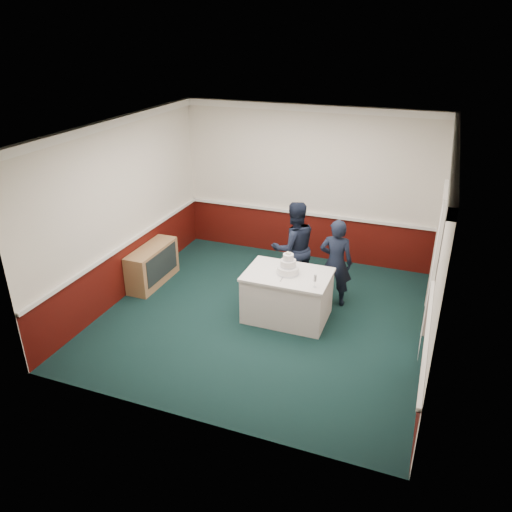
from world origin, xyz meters
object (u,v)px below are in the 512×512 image
(person_woman, at_px, (336,263))
(person_man, at_px, (294,248))
(champagne_flute, at_px, (315,279))
(cake_table, at_px, (287,295))
(wedding_cake, at_px, (288,267))
(cake_knife, at_px, (282,279))
(sideboard, at_px, (153,265))

(person_woman, bearing_deg, person_man, -15.49)
(person_woman, bearing_deg, champagne_flute, 82.18)
(cake_table, relative_size, champagne_flute, 6.44)
(cake_table, distance_m, wedding_cake, 0.50)
(cake_knife, bearing_deg, cake_table, 79.92)
(sideboard, xyz_separation_m, champagne_flute, (3.13, -0.57, 0.58))
(champagne_flute, height_order, person_woman, person_woman)
(person_man, relative_size, person_woman, 1.10)
(person_man, bearing_deg, cake_knife, 60.91)
(person_man, height_order, person_woman, person_man)
(wedding_cake, bearing_deg, person_man, 100.82)
(cake_knife, bearing_deg, person_man, 95.81)
(person_man, bearing_deg, champagne_flute, 83.19)
(cake_knife, relative_size, champagne_flute, 1.07)
(sideboard, bearing_deg, person_man, 14.05)
(wedding_cake, bearing_deg, sideboard, 173.78)
(cake_table, bearing_deg, wedding_cake, 90.00)
(sideboard, bearing_deg, champagne_flute, -10.26)
(cake_table, bearing_deg, person_woman, 50.22)
(wedding_cake, xyz_separation_m, person_man, (-0.17, 0.90, -0.08))
(cake_knife, bearing_deg, sideboard, 167.85)
(cake_table, relative_size, cake_knife, 6.00)
(champagne_flute, height_order, person_man, person_man)
(sideboard, distance_m, person_woman, 3.28)
(sideboard, xyz_separation_m, cake_knife, (2.60, -0.49, 0.44))
(wedding_cake, relative_size, person_woman, 0.24)
(cake_table, distance_m, cake_knife, 0.44)
(sideboard, xyz_separation_m, cake_table, (2.63, -0.29, 0.05))
(cake_table, distance_m, person_man, 1.01)
(sideboard, height_order, wedding_cake, wedding_cake)
(cake_table, bearing_deg, sideboard, 173.78)
(cake_knife, xyz_separation_m, person_man, (-0.14, 1.10, 0.03))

